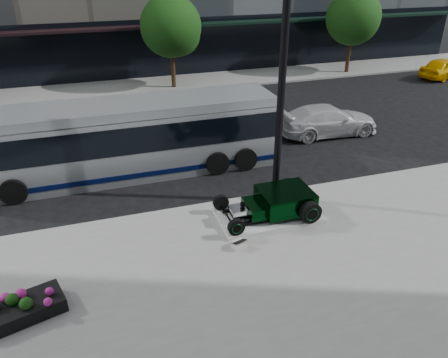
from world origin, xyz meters
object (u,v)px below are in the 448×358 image
object	(u,v)px
yellow_taxi	(444,68)
white_sedan	(328,120)
hot_rod	(279,201)
lamppost	(281,97)
transit_bus	(126,138)
flower_planter	(23,308)

from	to	relation	value
yellow_taxi	white_sedan	bearing A→B (deg)	99.90
hot_rod	lamppost	bearing A→B (deg)	71.26
hot_rod	yellow_taxi	distance (m)	23.15
lamppost	white_sedan	bearing A→B (deg)	45.54
lamppost	yellow_taxi	bearing A→B (deg)	33.52
lamppost	hot_rod	bearing A→B (deg)	-108.74
white_sedan	lamppost	bearing A→B (deg)	137.79
lamppost	transit_bus	distance (m)	6.64
transit_bus	yellow_taxi	world-z (taller)	transit_bus
flower_planter	transit_bus	world-z (taller)	transit_bus
transit_bus	flower_planter	bearing A→B (deg)	-115.16
transit_bus	white_sedan	distance (m)	9.91
hot_rod	lamppost	xyz separation A→B (m)	(0.40, 1.18, 3.19)
flower_planter	white_sedan	xyz separation A→B (m)	(13.28, 8.58, 0.38)
hot_rod	transit_bus	world-z (taller)	transit_bus
flower_planter	yellow_taxi	distance (m)	30.91
flower_planter	lamppost	bearing A→B (deg)	22.50
hot_rod	yellow_taxi	size ratio (longest dim) A/B	0.77
transit_bus	white_sedan	bearing A→B (deg)	6.92
hot_rod	transit_bus	xyz separation A→B (m)	(-4.33, 5.17, 0.79)
hot_rod	white_sedan	bearing A→B (deg)	49.23
transit_bus	white_sedan	world-z (taller)	transit_bus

